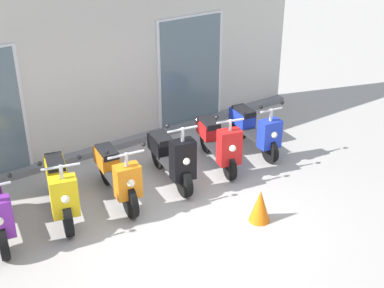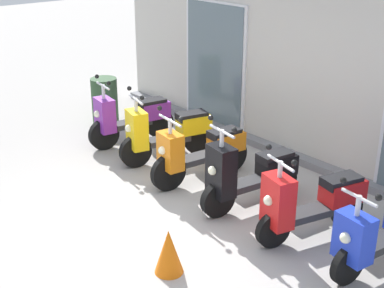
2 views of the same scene
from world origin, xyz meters
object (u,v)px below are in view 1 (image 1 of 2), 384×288
Objects in this scene: scooter_orange at (117,173)px; scooter_blue at (255,128)px; scooter_red at (218,141)px; scooter_yellow at (60,188)px; traffic_cone at (260,206)px; scooter_black at (172,157)px.

scooter_orange is 2.91m from scooter_blue.
scooter_blue is (0.91, 0.08, -0.02)m from scooter_red.
scooter_red is (2.90, -0.09, 0.00)m from scooter_yellow.
scooter_blue is (3.81, -0.01, -0.01)m from scooter_yellow.
traffic_cone is at bearing -106.94° from scooter_red.
scooter_yellow is 1.06× the size of scooter_blue.
scooter_orange is 2.00m from scooter_red.
scooter_yellow is 3.81m from scooter_blue.
scooter_orange is 1.09× the size of scooter_red.
scooter_orange is at bearing 179.55° from scooter_red.
traffic_cone is (1.47, -1.75, -0.21)m from scooter_orange.
traffic_cone is at bearing -37.64° from scooter_yellow.
traffic_cone is (-0.53, -1.73, -0.22)m from scooter_red.
scooter_yellow reaches higher than scooter_orange.
scooter_blue is 2.90× the size of traffic_cone.
scooter_black is at bearing -2.17° from scooter_orange.
scooter_black reaches higher than scooter_orange.
traffic_cone is at bearing -128.42° from scooter_blue.
scooter_yellow is at bearing 142.36° from traffic_cone.
scooter_black is 0.99m from scooter_red.
scooter_yellow is 1.91m from scooter_black.
scooter_yellow is 0.97× the size of scooter_orange.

